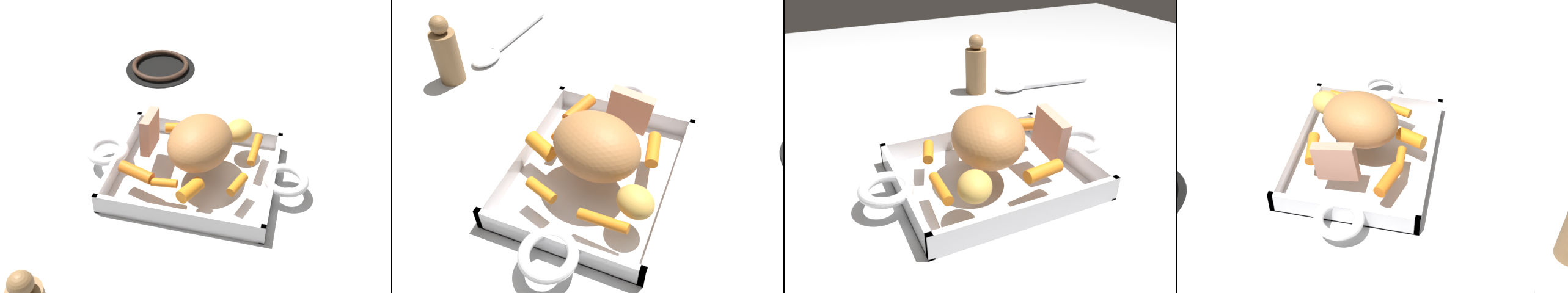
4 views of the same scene
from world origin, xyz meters
The scene contains 13 objects.
ground_plane centered at (0.00, 0.00, 0.00)m, with size 2.27×2.27×0.00m, color silver.
roasting_dish centered at (0.00, 0.00, 0.02)m, with size 0.41×0.24×0.04m.
pork_roast centered at (0.01, 0.01, 0.08)m, with size 0.13×0.11×0.08m, color #AE7340.
roast_slice_thick centered at (-0.09, 0.02, 0.08)m, with size 0.02×0.07×0.07m, color tan.
baby_carrot_southwest centered at (0.09, -0.05, 0.05)m, with size 0.02×0.02×0.05m, color orange.
baby_carrot_northeast centered at (-0.09, -0.06, 0.05)m, with size 0.02×0.02×0.06m, color orange.
baby_carrot_northwest centered at (0.10, 0.05, 0.05)m, with size 0.01×0.01×0.07m, color orange.
baby_carrot_short centered at (-0.03, -0.07, 0.05)m, with size 0.01×0.01×0.04m, color orange.
baby_carrot_center_left centered at (0.01, -0.08, 0.05)m, with size 0.02×0.02×0.05m, color orange.
baby_carrot_long centered at (-0.04, 0.08, 0.05)m, with size 0.02×0.02×0.06m, color orange.
potato_near_roast centered at (0.07, 0.08, 0.06)m, with size 0.05×0.05×0.04m, color gold.
serving_spoon centered at (-0.26, -0.31, 0.01)m, with size 0.24×0.06×0.02m.
pepper_mill centered at (-0.13, -0.35, 0.06)m, with size 0.05×0.05×0.14m.
Camera 2 is at (0.39, 0.14, 0.51)m, focal length 38.90 mm.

